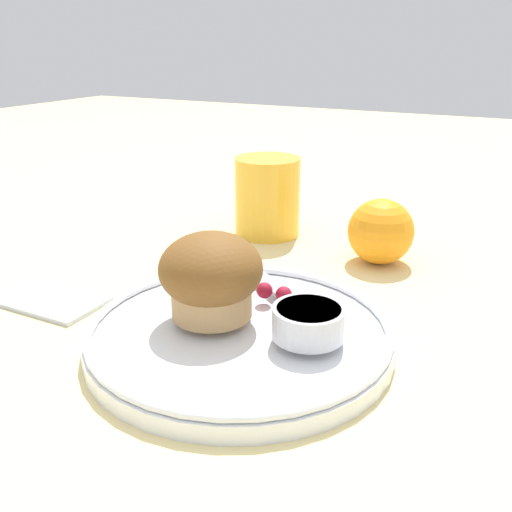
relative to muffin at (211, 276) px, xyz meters
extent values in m
plane|color=beige|center=(0.04, 0.02, -0.05)|extent=(3.00, 3.00, 0.00)
cylinder|color=white|center=(0.03, 0.00, -0.05)|extent=(0.24, 0.24, 0.01)
torus|color=white|center=(0.03, 0.00, -0.04)|extent=(0.24, 0.24, 0.01)
cylinder|color=tan|center=(0.00, 0.00, -0.02)|extent=(0.06, 0.06, 0.03)
ellipsoid|color=brown|center=(0.00, 0.00, 0.01)|extent=(0.08, 0.08, 0.06)
cylinder|color=silver|center=(0.08, 0.00, -0.02)|extent=(0.05, 0.05, 0.02)
cylinder|color=silver|center=(0.08, 0.00, -0.01)|extent=(0.05, 0.05, 0.00)
sphere|color=maroon|center=(0.02, 0.05, -0.03)|extent=(0.01, 0.01, 0.01)
sphere|color=maroon|center=(0.04, 0.05, -0.03)|extent=(0.01, 0.01, 0.01)
cube|color=#B7B7BC|center=(0.02, 0.07, -0.03)|extent=(0.16, 0.11, 0.00)
sphere|color=orange|center=(0.07, 0.22, -0.02)|extent=(0.07, 0.07, 0.07)
cylinder|color=gold|center=(-0.08, 0.25, -0.01)|extent=(0.08, 0.08, 0.09)
cube|color=#B2BCCC|center=(-0.17, -0.01, -0.05)|extent=(0.11, 0.06, 0.01)
camera|label=1|loc=(0.22, -0.35, 0.18)|focal=40.00mm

